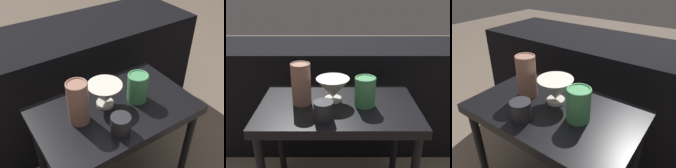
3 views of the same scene
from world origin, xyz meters
TOP-DOWN VIEW (x-y plane):
  - table at (0.00, 0.00)m, footprint 0.70×0.43m
  - couch_backdrop at (0.00, 0.56)m, footprint 1.67×0.50m
  - bowl at (-0.02, 0.04)m, footprint 0.15×0.15m
  - vase_textured_left at (-0.16, 0.02)m, footprint 0.09×0.09m
  - vase_colorful_right at (0.12, -0.01)m, footprint 0.09×0.09m
  - cup at (-0.06, -0.13)m, footprint 0.08×0.08m

SIDE VIEW (x-z plane):
  - couch_backdrop at x=0.00m, z-range 0.00..0.67m
  - table at x=0.00m, z-range 0.20..0.74m
  - cup at x=-0.06m, z-range 0.54..0.61m
  - bowl at x=-0.02m, z-range 0.54..0.65m
  - vase_colorful_right at x=0.12m, z-range 0.54..0.67m
  - vase_textured_left at x=-0.16m, z-range 0.54..0.73m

